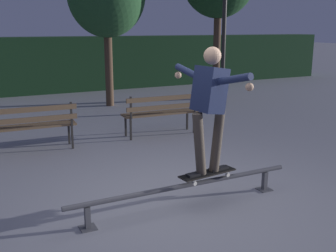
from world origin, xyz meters
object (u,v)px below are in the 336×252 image
grind_rail (186,188)px  skateboarder (210,100)px  park_bench_leftmost (30,123)px  park_bench_left_center (162,110)px  skateboard (208,173)px  lamp_post_right (224,15)px

grind_rail → skateboarder: skateboarder is taller
park_bench_leftmost → park_bench_left_center: bearing=0.0°
skateboard → grind_rail: bearing=-180.0°
skateboard → park_bench_leftmost: bearing=117.0°
skateboard → park_bench_left_center: size_ratio=0.49×
park_bench_left_center → lamp_post_right: size_ratio=0.41×
grind_rail → lamp_post_right: lamp_post_right is taller
grind_rail → park_bench_leftmost: bearing=112.4°
grind_rail → skateboard: size_ratio=3.79×
skateboarder → park_bench_leftmost: size_ratio=0.96×
park_bench_leftmost → skateboard: bearing=-63.0°
grind_rail → skateboarder: bearing=0.1°
park_bench_leftmost → park_bench_left_center: size_ratio=1.00×
park_bench_leftmost → skateboarder: bearing=-63.0°
skateboard → skateboarder: (0.00, 0.00, 0.94)m
park_bench_leftmost → lamp_post_right: lamp_post_right is taller
grind_rail → park_bench_leftmost: size_ratio=1.87×
skateboarder → lamp_post_right: (3.51, 4.91, 1.15)m
grind_rail → skateboard: skateboard is taller
skateboard → lamp_post_right: bearing=54.4°
skateboard → park_bench_leftmost: size_ratio=0.49×
lamp_post_right → park_bench_leftmost: bearing=-162.2°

